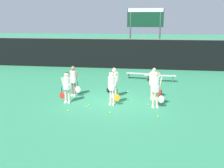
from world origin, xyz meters
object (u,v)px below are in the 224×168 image
at_px(player_5, 154,81).
at_px(tennis_ball_5, 128,92).
at_px(scoreboard, 145,23).
at_px(tennis_ball_4, 68,111).
at_px(player_2, 156,86).
at_px(player_0, 67,85).
at_px(player_4, 114,80).
at_px(tennis_ball_7, 89,105).
at_px(tennis_ball_1, 158,116).
at_px(player_3, 73,78).
at_px(tennis_ball_3, 156,104).
at_px(tennis_ball_0, 149,105).
at_px(tennis_ball_2, 87,107).
at_px(bench_far, 138,74).
at_px(bench_courtside, 160,76).
at_px(player_1, 112,86).
at_px(tennis_ball_6, 110,113).

height_order(player_5, tennis_ball_5, player_5).
relative_size(scoreboard, tennis_ball_4, 75.55).
bearing_deg(player_2, player_5, 85.97).
bearing_deg(scoreboard, player_0, -107.62).
bearing_deg(player_4, tennis_ball_4, -135.27).
relative_size(tennis_ball_5, tennis_ball_7, 1.00).
relative_size(tennis_ball_1, tennis_ball_7, 0.99).
bearing_deg(player_2, player_3, 155.89).
relative_size(player_5, tennis_ball_3, 26.63).
height_order(tennis_ball_0, tennis_ball_3, same).
height_order(player_5, tennis_ball_2, player_5).
bearing_deg(tennis_ball_4, bench_far, 69.16).
distance_m(bench_courtside, player_4, 5.06).
bearing_deg(player_3, tennis_ball_4, -71.10).
bearing_deg(player_0, scoreboard, 72.55).
bearing_deg(bench_far, tennis_ball_7, -101.68).
bearing_deg(player_0, tennis_ball_4, -70.82).
distance_m(tennis_ball_0, tennis_ball_2, 3.11).
height_order(tennis_ball_3, tennis_ball_4, tennis_ball_4).
height_order(player_2, tennis_ball_7, player_2).
distance_m(player_4, tennis_ball_7, 2.17).
bearing_deg(player_1, tennis_ball_1, -22.60).
relative_size(player_2, tennis_ball_2, 26.49).
xyz_separation_m(tennis_ball_3, tennis_ball_6, (-2.13, -1.61, 0.00)).
bearing_deg(player_0, tennis_ball_1, -17.22).
bearing_deg(bench_courtside, tennis_ball_2, -119.93).
height_order(tennis_ball_1, tennis_ball_2, tennis_ball_1).
distance_m(bench_far, tennis_ball_0, 6.17).
xyz_separation_m(tennis_ball_2, tennis_ball_7, (0.04, 0.31, 0.00)).
height_order(player_5, tennis_ball_7, player_5).
relative_size(scoreboard, player_2, 2.92).
height_order(player_0, tennis_ball_6, player_0).
relative_size(player_2, tennis_ball_7, 25.00).
distance_m(player_3, tennis_ball_6, 3.72).
distance_m(player_2, tennis_ball_7, 3.45).
bearing_deg(tennis_ball_7, tennis_ball_2, -97.84).
xyz_separation_m(tennis_ball_2, tennis_ball_6, (1.27, -0.66, 0.00)).
bearing_deg(scoreboard, tennis_ball_4, -103.92).
relative_size(player_0, player_1, 0.95).
relative_size(player_2, tennis_ball_0, 27.37).
height_order(scoreboard, tennis_ball_2, scoreboard).
bearing_deg(tennis_ball_0, player_1, -174.43).
bearing_deg(tennis_ball_1, bench_courtside, 88.01).
bearing_deg(player_5, tennis_ball_4, -153.18).
xyz_separation_m(bench_far, player_4, (-1.08, -4.93, 0.62)).
bearing_deg(tennis_ball_6, bench_far, 83.33).
bearing_deg(player_3, tennis_ball_6, -37.52).
relative_size(bench_far, tennis_ball_3, 27.27).
distance_m(bench_courtside, player_3, 6.60).
distance_m(scoreboard, player_4, 10.54).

